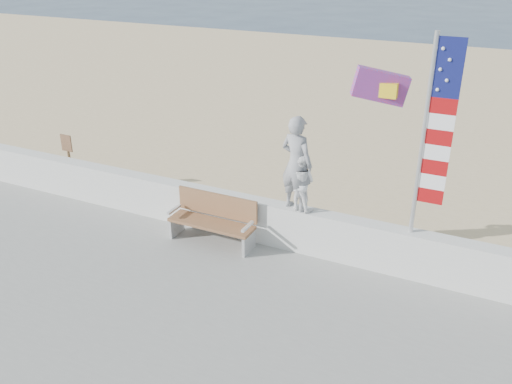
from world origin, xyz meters
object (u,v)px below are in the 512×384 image
child (301,182)px  flag (432,131)px  bench (213,219)px  adult (297,163)px

child → flag: (2.25, -0.00, 1.35)m
child → bench: size_ratio=0.63×
adult → bench: (-1.59, -0.45, -1.32)m
flag → bench: bearing=-173.4°
adult → child: 0.38m
child → bench: (-1.70, -0.45, -0.96)m
adult → flag: flag is taller
adult → flag: 2.55m
child → flag: size_ratio=0.32×
adult → child: bearing=-164.9°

